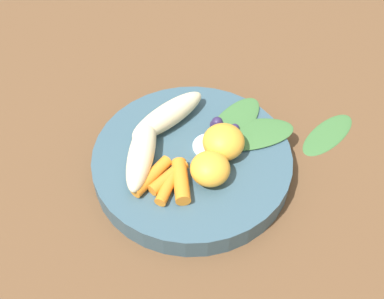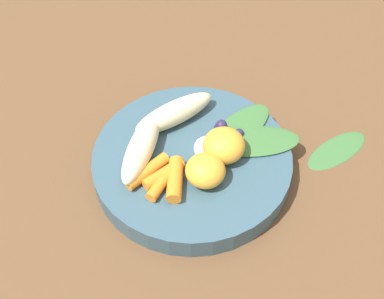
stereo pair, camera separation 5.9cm
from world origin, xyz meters
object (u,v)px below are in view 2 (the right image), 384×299
object	(u,v)px
orange_segment_near	(224,145)
banana_peeled_left	(141,147)
bowl	(192,162)
kale_leaf_stray	(337,149)
banana_peeled_right	(173,113)

from	to	relation	value
orange_segment_near	banana_peeled_left	bearing A→B (deg)	67.84
bowl	kale_leaf_stray	distance (m)	0.20
banana_peeled_left	banana_peeled_right	distance (m)	0.07
bowl	banana_peeled_right	world-z (taller)	banana_peeled_right
bowl	banana_peeled_left	size ratio (longest dim) A/B	2.16
kale_leaf_stray	banana_peeled_right	bearing A→B (deg)	137.51
orange_segment_near	kale_leaf_stray	size ratio (longest dim) A/B	0.51
bowl	banana_peeled_right	distance (m)	0.07
bowl	orange_segment_near	xyz separation A→B (m)	(-0.02, -0.04, 0.04)
banana_peeled_left	banana_peeled_right	bearing A→B (deg)	161.36
bowl	orange_segment_near	distance (m)	0.05
banana_peeled_right	kale_leaf_stray	bearing A→B (deg)	139.17
orange_segment_near	kale_leaf_stray	distance (m)	0.17
banana_peeled_left	bowl	bearing A→B (deg)	105.55
banana_peeled_right	orange_segment_near	xyz separation A→B (m)	(-0.08, -0.04, 0.00)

